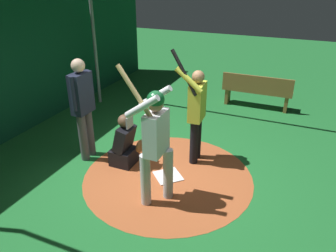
# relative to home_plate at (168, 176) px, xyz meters

# --- Properties ---
(ground_plane) EXTENTS (27.12, 27.12, 0.00)m
(ground_plane) POSITION_rel_home_plate_xyz_m (0.00, 0.00, -0.01)
(ground_plane) COLOR #1E6B2D
(dirt_circle) EXTENTS (2.84, 2.84, 0.01)m
(dirt_circle) POSITION_rel_home_plate_xyz_m (0.00, 0.00, -0.01)
(dirt_circle) COLOR #AD562D
(dirt_circle) RESTS_ON ground
(home_plate) EXTENTS (0.59, 0.59, 0.01)m
(home_plate) POSITION_rel_home_plate_xyz_m (0.00, 0.00, 0.00)
(home_plate) COLOR white
(home_plate) RESTS_ON dirt_circle
(batter) EXTENTS (0.68, 0.49, 2.09)m
(batter) POSITION_rel_home_plate_xyz_m (0.08, -0.63, 1.05)
(batter) COLOR #BCBCC0
(batter) RESTS_ON ground
(catcher) EXTENTS (0.58, 0.40, 0.97)m
(catcher) POSITION_rel_home_plate_xyz_m (-0.85, 0.07, 0.37)
(catcher) COLOR black
(catcher) RESTS_ON ground
(umpire) EXTENTS (0.23, 0.49, 1.85)m
(umpire) POSITION_rel_home_plate_xyz_m (-1.62, 0.02, 1.04)
(umpire) COLOR #4C4C51
(umpire) RESTS_ON ground
(visitor) EXTENTS (0.55, 0.51, 2.06)m
(visitor) POSITION_rel_home_plate_xyz_m (0.23, 0.69, 0.97)
(visitor) COLOR black
(visitor) RESTS_ON ground
(cage_frame) EXTENTS (6.10, 5.00, 3.24)m
(cage_frame) POSITION_rel_home_plate_xyz_m (0.00, 0.00, 2.26)
(cage_frame) COLOR gray
(cage_frame) RESTS_ON ground
(bench) EXTENTS (1.70, 0.36, 0.85)m
(bench) POSITION_rel_home_plate_xyz_m (0.82, 3.69, 0.43)
(bench) COLOR olive
(bench) RESTS_ON ground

